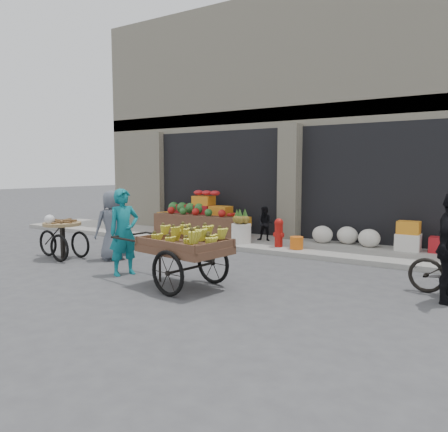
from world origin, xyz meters
The scene contains 13 objects.
ground centered at (0.00, 0.00, 0.00)m, with size 80.00×80.00×0.00m, color #424244.
sidewalk centered at (0.00, 4.10, 0.06)m, with size 18.00×2.20×0.12m, color gray.
building centered at (0.00, 8.03, 3.37)m, with size 14.00×6.45×7.00m.
fruit_display centered at (-2.48, 4.38, 0.67)m, with size 3.10×1.12×1.24m.
pineapple_bin centered at (-0.75, 3.60, 0.37)m, with size 0.52×0.52×0.50m, color silver.
fire_hydrant centered at (0.35, 3.55, 0.50)m, with size 0.22×0.22×0.71m.
orange_bucket centered at (0.85, 3.50, 0.27)m, with size 0.32×0.32×0.30m, color orange.
right_bay_goods centered at (2.61, 4.70, 0.41)m, with size 3.35×0.60×0.70m.
seated_person centered at (-0.35, 4.20, 0.58)m, with size 0.45×0.35×0.93m, color black.
banana_cart centered at (0.36, -0.39, 0.77)m, with size 2.67×1.42×1.06m.
vendor_woman centered at (-1.16, -0.25, 0.83)m, with size 0.61×0.40×1.67m, color #107480.
tricycle_cart centered at (-3.48, 0.13, 0.57)m, with size 1.43×0.85×0.95m.
vendor_grey centered at (-2.41, 0.64, 0.79)m, with size 0.77×0.50×1.57m, color slate.
Camera 1 is at (4.88, -6.28, 2.02)m, focal length 35.00 mm.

